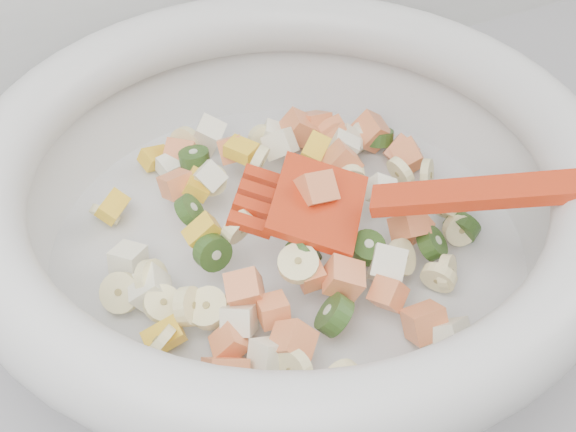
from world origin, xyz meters
name	(u,v)px	position (x,y,z in m)	size (l,w,h in m)	color
mixing_bowl	(289,198)	(0.02, 1.50, 0.97)	(0.45, 0.44, 0.14)	silver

